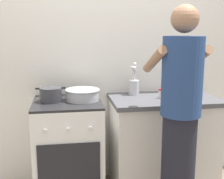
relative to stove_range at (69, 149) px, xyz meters
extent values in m
cube|color=silver|center=(0.55, 0.35, 0.80)|extent=(3.20, 0.10, 2.50)
cube|color=silver|center=(0.90, 0.00, -0.02)|extent=(0.96, 0.56, 0.86)
cube|color=#4C4C51|center=(0.90, 0.00, 0.43)|extent=(1.00, 0.60, 0.04)
cube|color=white|center=(0.00, 0.00, -0.01)|extent=(0.60, 0.60, 0.88)
cube|color=#232326|center=(0.00, 0.00, 0.44)|extent=(0.60, 0.60, 0.02)
cube|color=black|center=(0.00, -0.30, -0.03)|extent=(0.51, 0.01, 0.40)
cylinder|color=silver|center=(-0.18, -0.31, 0.29)|extent=(0.04, 0.01, 0.04)
cylinder|color=silver|center=(0.00, -0.31, 0.29)|extent=(0.04, 0.01, 0.04)
cylinder|color=silver|center=(0.18, -0.31, 0.29)|extent=(0.04, 0.01, 0.04)
cylinder|color=#38383D|center=(-0.14, 0.01, 0.51)|extent=(0.20, 0.20, 0.13)
cube|color=black|center=(-0.25, 0.01, 0.57)|extent=(0.04, 0.02, 0.01)
cube|color=black|center=(-0.03, 0.01, 0.57)|extent=(0.04, 0.02, 0.01)
cylinder|color=#B7B7BC|center=(0.14, 0.02, 0.50)|extent=(0.30, 0.30, 0.10)
torus|color=#B7B7BC|center=(0.14, 0.02, 0.55)|extent=(0.31, 0.31, 0.01)
cylinder|color=silver|center=(0.65, 0.19, 0.52)|extent=(0.10, 0.10, 0.14)
cylinder|color=silver|center=(0.65, 0.17, 0.59)|extent=(0.03, 0.02, 0.23)
sphere|color=silver|center=(0.65, 0.17, 0.71)|extent=(0.03, 0.03, 0.03)
cylinder|color=white|center=(0.66, 0.19, 0.60)|extent=(0.03, 0.04, 0.27)
sphere|color=white|center=(0.66, 0.19, 0.75)|extent=(0.03, 0.03, 0.03)
cylinder|color=silver|center=(0.64, 0.21, 0.59)|extent=(0.05, 0.04, 0.23)
sphere|color=silver|center=(0.64, 0.21, 0.71)|extent=(0.03, 0.03, 0.03)
cylinder|color=#B7BABF|center=(0.65, 0.19, 0.59)|extent=(0.03, 0.05, 0.23)
sphere|color=#B7BABF|center=(0.65, 0.19, 0.71)|extent=(0.03, 0.03, 0.03)
cylinder|color=black|center=(0.66, 0.20, 0.60)|extent=(0.03, 0.03, 0.28)
sphere|color=black|center=(0.66, 0.20, 0.75)|extent=(0.03, 0.03, 0.03)
cylinder|color=silver|center=(0.65, 0.18, 0.59)|extent=(0.02, 0.04, 0.24)
sphere|color=silver|center=(0.65, 0.18, 0.72)|extent=(0.03, 0.03, 0.03)
cylinder|color=silver|center=(0.86, -0.01, 0.49)|extent=(0.04, 0.04, 0.07)
cylinder|color=red|center=(0.86, -0.01, 0.53)|extent=(0.04, 0.04, 0.02)
cylinder|color=black|center=(0.83, -0.57, 0.00)|extent=(0.26, 0.26, 0.90)
cylinder|color=navy|center=(0.83, -0.57, 0.74)|extent=(0.30, 0.30, 0.58)
sphere|color=#A07254|center=(0.83, -0.57, 1.15)|extent=(0.20, 0.20, 0.20)
cylinder|color=#A07254|center=(0.66, -0.43, 0.85)|extent=(0.07, 0.41, 0.24)
cylinder|color=#A07254|center=(1.00, -0.43, 0.85)|extent=(0.07, 0.41, 0.24)
camera|label=1|loc=(-0.02, -2.59, 1.07)|focal=47.54mm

